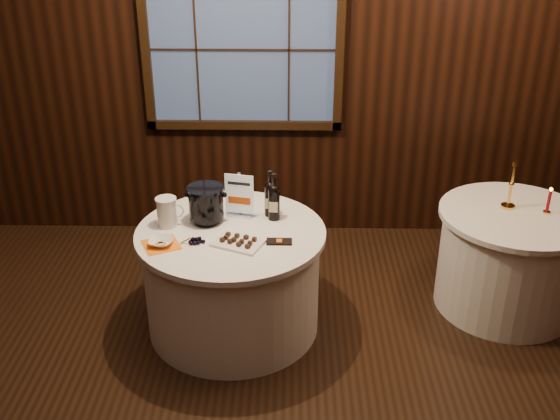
{
  "coord_description": "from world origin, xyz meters",
  "views": [
    {
      "loc": [
        0.4,
        -2.85,
        2.84
      ],
      "look_at": [
        0.33,
        0.9,
        0.98
      ],
      "focal_mm": 42.0,
      "sensor_mm": 36.0,
      "label": 1
    }
  ],
  "objects_px": {
    "ice_bucket": "(206,204)",
    "grape_bunch": "(196,241)",
    "side_table": "(509,260)",
    "sign_stand": "(240,202)",
    "red_candle": "(548,203)",
    "chocolate_plate": "(238,242)",
    "main_table": "(232,279)",
    "cracker_bowl": "(161,242)",
    "glass_pitcher": "(167,212)",
    "chocolate_box": "(279,242)",
    "brass_candlestick": "(510,191)",
    "port_bottle_left": "(270,196)",
    "port_bottle_right": "(274,200)"
  },
  "relations": [
    {
      "from": "ice_bucket",
      "to": "chocolate_plate",
      "type": "distance_m",
      "value": 0.41
    },
    {
      "from": "red_candle",
      "to": "sign_stand",
      "type": "bearing_deg",
      "value": -177.69
    },
    {
      "from": "port_bottle_left",
      "to": "cracker_bowl",
      "type": "xyz_separation_m",
      "value": [
        -0.69,
        -0.44,
        -0.12
      ]
    },
    {
      "from": "red_candle",
      "to": "chocolate_plate",
      "type": "bearing_deg",
      "value": -167.11
    },
    {
      "from": "red_candle",
      "to": "glass_pitcher",
      "type": "bearing_deg",
      "value": -174.87
    },
    {
      "from": "chocolate_plate",
      "to": "grape_bunch",
      "type": "bearing_deg",
      "value": 179.29
    },
    {
      "from": "ice_bucket",
      "to": "grape_bunch",
      "type": "xyz_separation_m",
      "value": [
        -0.03,
        -0.31,
        -0.12
      ]
    },
    {
      "from": "port_bottle_left",
      "to": "side_table",
      "type": "bearing_deg",
      "value": 7.56
    },
    {
      "from": "main_table",
      "to": "chocolate_box",
      "type": "bearing_deg",
      "value": -25.57
    },
    {
      "from": "ice_bucket",
      "to": "glass_pitcher",
      "type": "bearing_deg",
      "value": -166.77
    },
    {
      "from": "sign_stand",
      "to": "side_table",
      "type": "bearing_deg",
      "value": 14.51
    },
    {
      "from": "sign_stand",
      "to": "ice_bucket",
      "type": "distance_m",
      "value": 0.24
    },
    {
      "from": "sign_stand",
      "to": "cracker_bowl",
      "type": "height_order",
      "value": "sign_stand"
    },
    {
      "from": "side_table",
      "to": "red_candle",
      "type": "height_order",
      "value": "red_candle"
    },
    {
      "from": "main_table",
      "to": "brass_candlestick",
      "type": "relative_size",
      "value": 3.62
    },
    {
      "from": "chocolate_plate",
      "to": "grape_bunch",
      "type": "relative_size",
      "value": 2.15
    },
    {
      "from": "port_bottle_left",
      "to": "cracker_bowl",
      "type": "bearing_deg",
      "value": -142.07
    },
    {
      "from": "chocolate_box",
      "to": "glass_pitcher",
      "type": "bearing_deg",
      "value": 163.38
    },
    {
      "from": "main_table",
      "to": "chocolate_plate",
      "type": "height_order",
      "value": "chocolate_plate"
    },
    {
      "from": "glass_pitcher",
      "to": "cracker_bowl",
      "type": "xyz_separation_m",
      "value": [
        0.0,
        -0.27,
        -0.08
      ]
    },
    {
      "from": "brass_candlestick",
      "to": "red_candle",
      "type": "height_order",
      "value": "brass_candlestick"
    },
    {
      "from": "main_table",
      "to": "cracker_bowl",
      "type": "xyz_separation_m",
      "value": [
        -0.43,
        -0.2,
        0.41
      ]
    },
    {
      "from": "glass_pitcher",
      "to": "grape_bunch",
      "type": "bearing_deg",
      "value": -54.68
    },
    {
      "from": "side_table",
      "to": "port_bottle_right",
      "type": "height_order",
      "value": "port_bottle_right"
    },
    {
      "from": "port_bottle_right",
      "to": "ice_bucket",
      "type": "xyz_separation_m",
      "value": [
        -0.46,
        -0.05,
        -0.01
      ]
    },
    {
      "from": "brass_candlestick",
      "to": "ice_bucket",
      "type": "bearing_deg",
      "value": -172.97
    },
    {
      "from": "side_table",
      "to": "cracker_bowl",
      "type": "bearing_deg",
      "value": -168.27
    },
    {
      "from": "port_bottle_right",
      "to": "grape_bunch",
      "type": "distance_m",
      "value": 0.62
    },
    {
      "from": "cracker_bowl",
      "to": "brass_candlestick",
      "type": "relative_size",
      "value": 0.45
    },
    {
      "from": "chocolate_plate",
      "to": "side_table",
      "type": "bearing_deg",
      "value": 14.07
    },
    {
      "from": "side_table",
      "to": "brass_candlestick",
      "type": "distance_m",
      "value": 0.52
    },
    {
      "from": "chocolate_plate",
      "to": "glass_pitcher",
      "type": "height_order",
      "value": "glass_pitcher"
    },
    {
      "from": "side_table",
      "to": "port_bottle_left",
      "type": "xyz_separation_m",
      "value": [
        -1.74,
        -0.07,
        0.53
      ]
    },
    {
      "from": "sign_stand",
      "to": "cracker_bowl",
      "type": "distance_m",
      "value": 0.65
    },
    {
      "from": "chocolate_box",
      "to": "brass_candlestick",
      "type": "distance_m",
      "value": 1.73
    },
    {
      "from": "main_table",
      "to": "grape_bunch",
      "type": "bearing_deg",
      "value": -138.52
    },
    {
      "from": "main_table",
      "to": "port_bottle_right",
      "type": "relative_size",
      "value": 3.78
    },
    {
      "from": "port_bottle_right",
      "to": "red_candle",
      "type": "relative_size",
      "value": 1.74
    },
    {
      "from": "port_bottle_right",
      "to": "chocolate_plate",
      "type": "distance_m",
      "value": 0.45
    },
    {
      "from": "port_bottle_right",
      "to": "cracker_bowl",
      "type": "distance_m",
      "value": 0.82
    },
    {
      "from": "port_bottle_right",
      "to": "brass_candlestick",
      "type": "relative_size",
      "value": 0.96
    },
    {
      "from": "port_bottle_left",
      "to": "grape_bunch",
      "type": "distance_m",
      "value": 0.64
    },
    {
      "from": "brass_candlestick",
      "to": "side_table",
      "type": "bearing_deg",
      "value": -66.44
    },
    {
      "from": "port_bottle_left",
      "to": "chocolate_plate",
      "type": "relative_size",
      "value": 0.92
    },
    {
      "from": "sign_stand",
      "to": "cracker_bowl",
      "type": "bearing_deg",
      "value": -126.51
    },
    {
      "from": "cracker_bowl",
      "to": "red_candle",
      "type": "bearing_deg",
      "value": 10.94
    },
    {
      "from": "sign_stand",
      "to": "brass_candlestick",
      "type": "relative_size",
      "value": 0.92
    },
    {
      "from": "port_bottle_left",
      "to": "glass_pitcher",
      "type": "bearing_deg",
      "value": -161.03
    },
    {
      "from": "side_table",
      "to": "ice_bucket",
      "type": "relative_size",
      "value": 4.2
    },
    {
      "from": "port_bottle_left",
      "to": "port_bottle_right",
      "type": "xyz_separation_m",
      "value": [
        0.03,
        -0.06,
        0.0
      ]
    }
  ]
}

